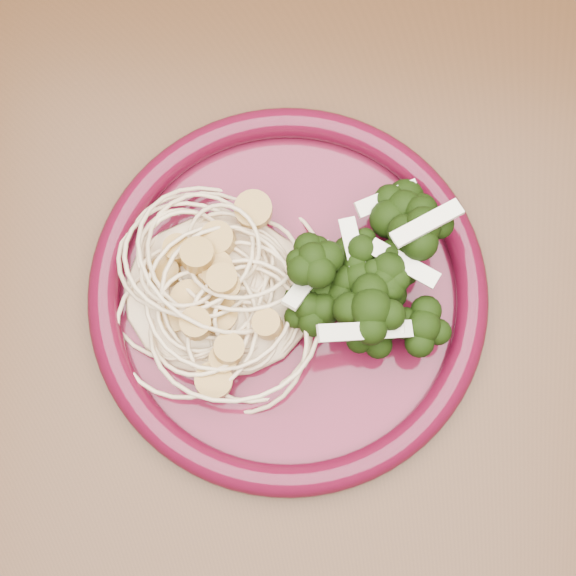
% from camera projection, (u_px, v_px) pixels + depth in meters
% --- Properties ---
extents(dining_table, '(1.20, 0.80, 0.75)m').
position_uv_depth(dining_table, '(253.00, 398.00, 0.58)').
color(dining_table, '#472814').
rests_on(dining_table, ground).
extents(dinner_plate, '(0.27, 0.27, 0.02)m').
position_uv_depth(dinner_plate, '(288.00, 292.00, 0.49)').
color(dinner_plate, '#4F0D20').
rests_on(dinner_plate, dining_table).
extents(spaghetti_pile, '(0.13, 0.12, 0.03)m').
position_uv_depth(spaghetti_pile, '(219.00, 291.00, 0.48)').
color(spaghetti_pile, beige).
rests_on(spaghetti_pile, dinner_plate).
extents(scallop_cluster, '(0.13, 0.13, 0.04)m').
position_uv_depth(scallop_cluster, '(214.00, 277.00, 0.45)').
color(scallop_cluster, '#B58A3F').
rests_on(scallop_cluster, spaghetti_pile).
extents(broccoli_pile, '(0.09, 0.14, 0.05)m').
position_uv_depth(broccoli_pile, '(374.00, 282.00, 0.47)').
color(broccoli_pile, black).
rests_on(broccoli_pile, dinner_plate).
extents(onion_garnish, '(0.06, 0.09, 0.05)m').
position_uv_depth(onion_garnish, '(379.00, 268.00, 0.45)').
color(onion_garnish, white).
rests_on(onion_garnish, broccoli_pile).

